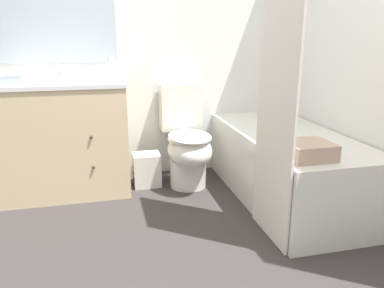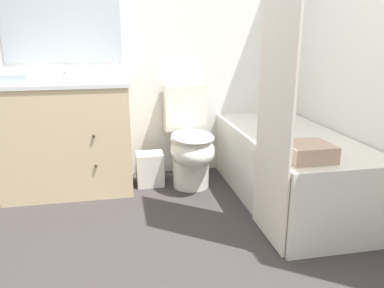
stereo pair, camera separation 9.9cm
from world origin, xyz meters
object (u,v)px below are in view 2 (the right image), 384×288
sink_faucet (65,74)px  hand_towel_folded (10,79)px  bath_towel_folded (308,152)px  toilet (190,143)px  bathtub (289,167)px  tissue_box (98,74)px  soap_dispenser (115,69)px  vanity_cabinet (68,136)px  wastebasket (150,169)px

sink_faucet → hand_towel_folded: 0.47m
sink_faucet → hand_towel_folded: (-0.33, -0.33, 0.00)m
sink_faucet → bath_towel_folded: 1.98m
sink_faucet → toilet: bearing=-15.7°
bathtub → bath_towel_folded: 0.67m
sink_faucet → tissue_box: sink_faucet is taller
soap_dispenser → bath_towel_folded: bearing=-45.8°
sink_faucet → soap_dispenser: size_ratio=0.82×
vanity_cabinet → tissue_box: size_ratio=7.06×
vanity_cabinet → bathtub: size_ratio=0.63×
vanity_cabinet → toilet: size_ratio=1.22×
wastebasket → tissue_box: 0.87m
wastebasket → toilet: bearing=-10.5°
toilet → bath_towel_folded: toilet is taller
bathtub → hand_towel_folded: hand_towel_folded is taller
wastebasket → tissue_box: bearing=167.9°
tissue_box → hand_towel_folded: 0.63m
toilet → tissue_box: tissue_box is taller
bathtub → wastebasket: 1.13m
vanity_cabinet → hand_towel_folded: bearing=-156.8°
sink_faucet → tissue_box: 0.30m
tissue_box → soap_dispenser: 0.14m
vanity_cabinet → bath_towel_folded: size_ratio=3.72×
wastebasket → hand_towel_folded: hand_towel_folded is taller
toilet → bath_towel_folded: 1.14m
sink_faucet → wastebasket: bearing=-18.3°
wastebasket → vanity_cabinet: bearing=177.8°
toilet → soap_dispenser: soap_dispenser is taller
sink_faucet → wastebasket: sink_faucet is taller
wastebasket → soap_dispenser: soap_dispenser is taller
bath_towel_folded → sink_faucet: bearing=139.1°
vanity_cabinet → toilet: bearing=-5.1°
toilet → tissue_box: 0.91m
tissue_box → hand_towel_folded: bearing=-161.8°
soap_dispenser → hand_towel_folded: (-0.72, -0.16, -0.04)m
wastebasket → hand_towel_folded: bearing=-173.1°
bathtub → toilet: bearing=147.4°
toilet → hand_towel_folded: bearing=-177.6°
tissue_box → soap_dispenser: bearing=-14.7°
vanity_cabinet → soap_dispenser: (0.39, 0.02, 0.51)m
vanity_cabinet → bathtub: 1.74m
vanity_cabinet → toilet: vanity_cabinet is taller
wastebasket → soap_dispenser: (-0.25, 0.05, 0.82)m
soap_dispenser → bath_towel_folded: (1.08, -1.11, -0.39)m
tissue_box → toilet: bearing=-11.3°
bath_towel_folded → soap_dispenser: bearing=134.2°
bathtub → wastebasket: (-1.01, 0.49, -0.12)m
bath_towel_folded → hand_towel_folded: bearing=152.2°
toilet → wastebasket: bearing=169.5°
bath_towel_folded → wastebasket: bearing=128.1°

